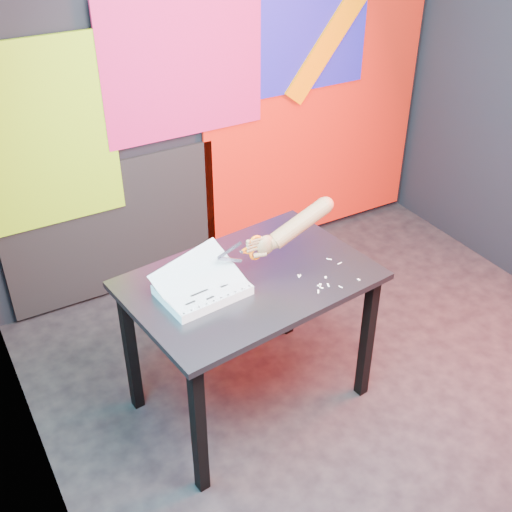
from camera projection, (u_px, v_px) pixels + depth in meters
room at (395, 152)px, 2.53m from camera, size 3.01×3.01×2.71m
backdrop at (235, 123)px, 3.83m from camera, size 2.88×0.05×2.08m
work_table at (250, 296)px, 2.91m from camera, size 1.16×0.84×0.75m
printout_stack at (202, 289)px, 2.74m from camera, size 0.40×0.30×0.19m
scissors at (253, 249)px, 2.78m from camera, size 0.22×0.02×0.12m
hand_forearm at (295, 226)px, 2.83m from camera, size 0.42×0.09×0.21m
paper_clippings at (325, 279)px, 2.84m from camera, size 0.24×0.23×0.00m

